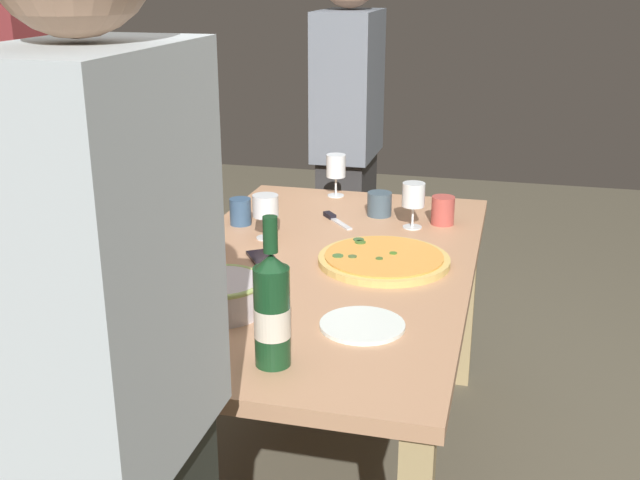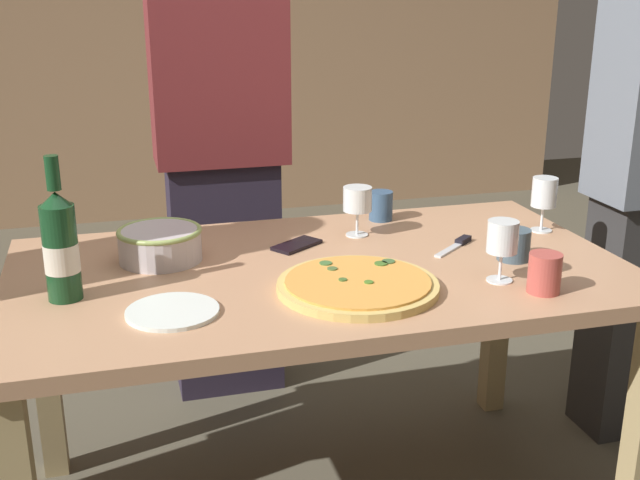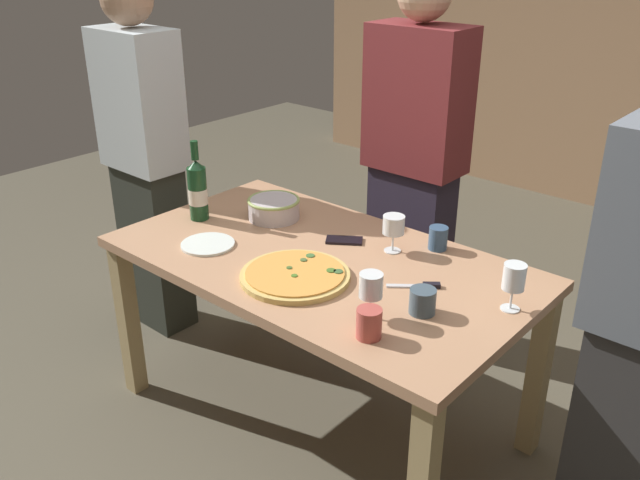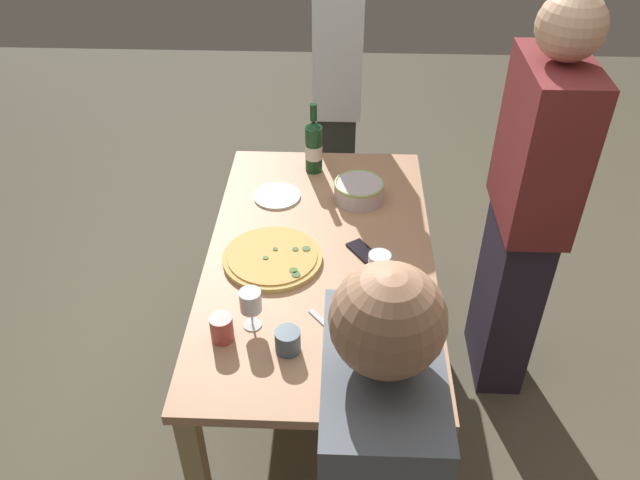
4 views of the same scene
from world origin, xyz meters
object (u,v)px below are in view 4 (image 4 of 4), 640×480
Objects in this scene: wine_bottle at (314,146)px; person_guest_right at (337,99)px; wine_glass_near_pizza at (350,377)px; cup_ceramic at (288,341)px; cup_amber at (222,328)px; pizza_knife at (331,329)px; pizza at (273,258)px; side_plate at (277,196)px; wine_glass_by_bottle at (379,264)px; dining_table at (320,272)px; wine_glass_far_left at (251,302)px; person_guest_left at (527,211)px; cup_spare at (416,299)px; serving_bowl at (359,190)px; cell_phone at (363,251)px.

person_guest_right is at bearing 168.91° from wine_bottle.
wine_glass_near_pizza is 0.30m from cup_ceramic.
cup_amber is at bearing -10.32° from person_guest_right.
pizza is at bearing -147.23° from pizza_knife.
wine_bottle is at bearing 146.49° from side_plate.
wine_glass_by_bottle is at bearing 144.91° from pizza_knife.
wine_glass_far_left is at bearing -28.63° from dining_table.
side_plate is (-0.87, 0.10, -0.04)m from cup_amber.
wine_glass_far_left is 1.17m from person_guest_left.
dining_table is 0.76m from wine_glass_near_pizza.
person_guest_left is (-0.13, 0.82, 0.23)m from dining_table.
cup_amber is at bearing -6.87° from side_plate.
pizza_knife is (0.24, -0.17, -0.10)m from wine_glass_by_bottle.
pizza is 0.44m from pizza_knife.
pizza is 0.60m from cup_spare.
cup_ceramic is at bearing -14.98° from serving_bowl.
pizza is 0.37m from wine_glass_far_left.
wine_glass_near_pizza reaches higher than wine_glass_by_bottle.
person_guest_left is (0.27, 1.03, 0.13)m from side_plate.
cup_spare reaches higher than cup_ceramic.
cup_amber reaches higher than pizza.
wine_glass_far_left is (0.40, -0.22, 0.20)m from dining_table.
pizza_knife is at bearing 5.95° from wine_bottle.
dining_table is 0.58m from cup_amber.
wine_glass_by_bottle is 0.08× the size of person_guest_right.
wine_glass_far_left is (-0.31, -0.34, -0.00)m from wine_glass_near_pizza.
person_guest_right is (-1.14, 0.04, 0.22)m from dining_table.
cup_ceramic is (0.91, -0.24, -0.01)m from serving_bowl.
cell_phone is (0.61, 0.23, -0.13)m from wine_bottle.
cup_spare is (0.93, 0.41, -0.09)m from wine_bottle.
person_guest_left is (-0.60, 1.13, 0.09)m from cup_amber.
cup_ceramic is at bearing -2.30° from person_guest_right.
wine_glass_near_pizza reaches higher than cup_spare.
cell_phone reaches higher than dining_table.
wine_glass_near_pizza is 0.09× the size of person_guest_left.
wine_glass_by_bottle reaches higher than cup_ceramic.
side_plate is at bearing -172.36° from cup_ceramic.
cup_ceramic is 1.11m from person_guest_left.
wine_bottle is at bearing 170.94° from wine_glass_far_left.
pizza is at bearing -168.18° from cup_ceramic.
dining_table is 0.86m from person_guest_left.
wine_glass_far_left is at bearing -5.62° from pizza.
wine_glass_by_bottle is at bearing 10.04° from person_guest_right.
person_guest_right is at bearing -167.77° from cup_spare.
wine_bottle is (-0.24, -0.21, 0.08)m from serving_bowl.
wine_glass_near_pizza is 1.86m from person_guest_right.
cup_spare reaches higher than pizza_knife.
side_plate is at bearing -140.90° from cup_spare.
cup_ceramic reaches higher than pizza_knife.
side_plate is (-0.44, -0.02, -0.01)m from pizza.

